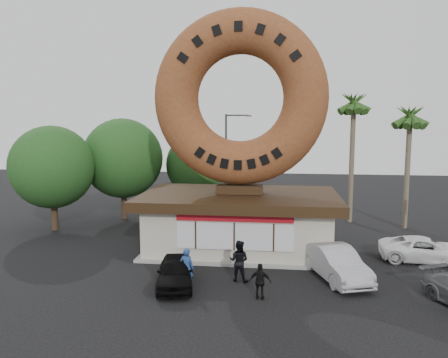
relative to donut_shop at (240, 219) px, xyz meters
The scene contains 15 objects.
ground 6.24m from the donut_shop, 90.00° to the right, with size 90.00×90.00×0.00m, color black.
donut_shop is the anchor object (origin of this frame).
giant_donut 6.91m from the donut_shop, 90.00° to the left, with size 9.75×9.75×2.48m, color brown.
tree_west 12.15m from the donut_shop, 143.55° to the left, with size 6.00×6.00×7.65m.
tree_mid 10.12m from the donut_shop, 113.92° to the left, with size 5.20×5.20×6.63m.
tree_far 13.59m from the donut_shop, 166.94° to the left, with size 5.60×5.60×7.14m.
palm_near 12.83m from the donut_shop, 46.90° to the left, with size 2.60×2.60×9.75m.
palm_far 14.00m from the donut_shop, 30.64° to the left, with size 2.60×2.60×8.75m.
street_lamp 10.54m from the donut_shop, 100.50° to the left, with size 2.11×0.20×8.00m.
person_left 6.64m from the donut_shop, 105.67° to the right, with size 0.66×0.44×1.82m, color navy.
person_center 5.27m from the donut_shop, 85.24° to the right, with size 0.94×0.73×1.94m, color black.
person_right 7.42m from the donut_shop, 78.16° to the right, with size 0.90×0.37×1.53m, color black.
car_black 6.69m from the donut_shop, 110.80° to the right, with size 1.57×3.89×1.33m, color black.
car_silver 6.65m from the donut_shop, 41.10° to the right, with size 1.62×4.64×1.53m, color #B0AFB4.
car_white 10.09m from the donut_shop, ahead, with size 2.14×4.65×1.29m, color white.
Camera 1 is at (2.17, -18.67, 7.31)m, focal length 35.00 mm.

